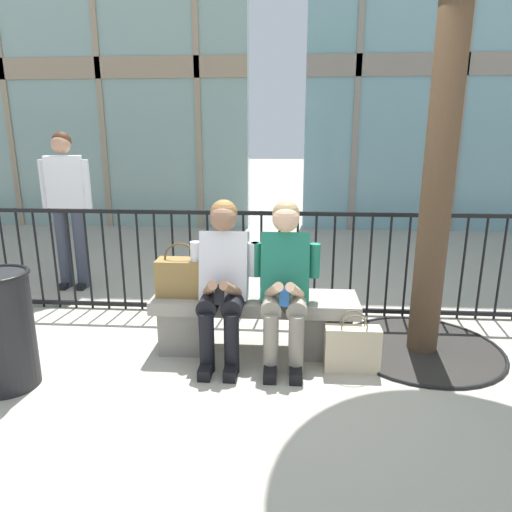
{
  "coord_description": "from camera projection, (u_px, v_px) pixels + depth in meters",
  "views": [
    {
      "loc": [
        0.25,
        -3.37,
        1.67
      ],
      "look_at": [
        0.0,
        0.1,
        0.75
      ],
      "focal_mm": 32.12,
      "sensor_mm": 36.0,
      "label": 1
    }
  ],
  "objects": [
    {
      "name": "seated_person_companion",
      "position": [
        285.0,
        277.0,
        3.39
      ],
      "size": [
        0.52,
        0.66,
        1.21
      ],
      "color": "gray",
      "rests_on": "ground"
    },
    {
      "name": "shopping_bag",
      "position": [
        352.0,
        348.0,
        3.32
      ],
      "size": [
        0.4,
        0.14,
        0.45
      ],
      "color": "beige",
      "rests_on": "ground"
    },
    {
      "name": "stone_bench",
      "position": [
        255.0,
        317.0,
        3.63
      ],
      "size": [
        1.6,
        0.44,
        0.45
      ],
      "color": "gray",
      "rests_on": "ground"
    },
    {
      "name": "seated_person_with_phone",
      "position": [
        223.0,
        276.0,
        3.42
      ],
      "size": [
        0.52,
        0.66,
        1.21
      ],
      "color": "black",
      "rests_on": "ground"
    },
    {
      "name": "ground_plane",
      "position": [
        255.0,
        349.0,
        3.7
      ],
      "size": [
        60.0,
        60.0,
        0.0
      ],
      "primitive_type": "plane",
      "color": "#A8A091"
    },
    {
      "name": "bystander_at_railing",
      "position": [
        67.0,
        199.0,
        4.96
      ],
      "size": [
        0.55,
        0.36,
        1.71
      ],
      "color": "#383D4C",
      "rests_on": "ground"
    },
    {
      "name": "trash_can",
      "position": [
        2.0,
        329.0,
        3.06
      ],
      "size": [
        0.43,
        0.43,
        0.82
      ],
      "color": "black",
      "rests_on": "ground"
    },
    {
      "name": "plaza_railing",
      "position": [
        261.0,
        263.0,
        4.32
      ],
      "size": [
        9.46,
        0.04,
        1.0
      ],
      "color": "black",
      "rests_on": "ground"
    },
    {
      "name": "handbag_on_bench",
      "position": [
        181.0,
        276.0,
        3.58
      ],
      "size": [
        0.37,
        0.19,
        0.42
      ],
      "color": "olive",
      "rests_on": "stone_bench"
    }
  ]
}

